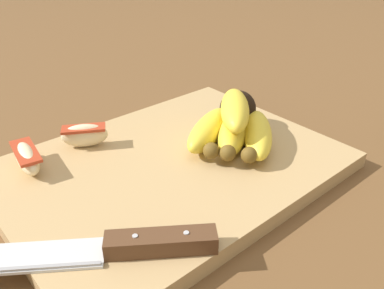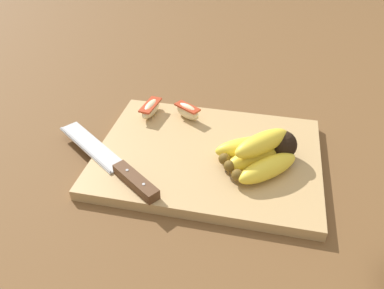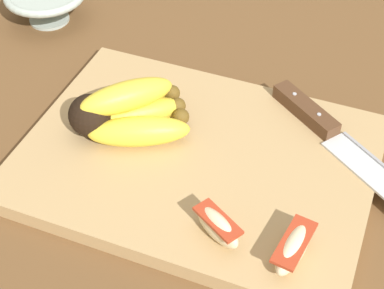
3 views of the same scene
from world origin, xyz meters
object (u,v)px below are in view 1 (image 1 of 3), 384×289
apple_wedge_near (84,135)px  apple_wedge_middle (27,157)px  banana_bunch (234,124)px  chefs_knife (106,248)px

apple_wedge_near → apple_wedge_middle: apple_wedge_near is taller
banana_bunch → apple_wedge_near: banana_bunch is taller
apple_wedge_near → apple_wedge_middle: (-0.08, -0.00, -0.00)m
chefs_knife → apple_wedge_middle: 0.18m
banana_bunch → chefs_knife: banana_bunch is taller
banana_bunch → chefs_knife: (-0.23, -0.07, -0.02)m
chefs_knife → apple_wedge_near: (0.08, 0.18, 0.01)m
chefs_knife → apple_wedge_middle: bearing=89.8°
apple_wedge_near → apple_wedge_middle: 0.08m
chefs_knife → apple_wedge_near: size_ratio=4.00×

